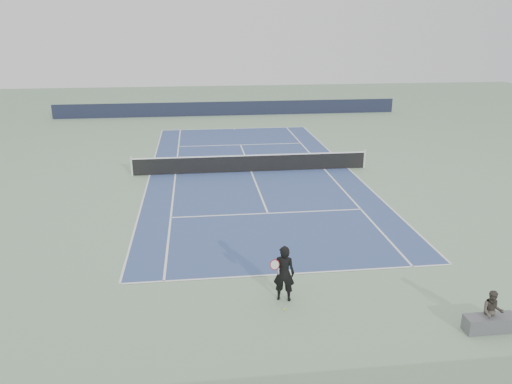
{
  "coord_description": "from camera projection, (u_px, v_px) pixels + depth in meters",
  "views": [
    {
      "loc": [
        -2.91,
        -26.13,
        7.74
      ],
      "look_at": [
        -0.55,
        -6.7,
        1.1
      ],
      "focal_mm": 35.0,
      "sensor_mm": 36.0,
      "label": 1
    }
  ],
  "objects": [
    {
      "name": "windscreen_far",
      "position": [
        229.0,
        109.0,
        44.0
      ],
      "size": [
        30.0,
        0.25,
        1.2
      ],
      "primitive_type": "cube",
      "color": "black",
      "rests_on": "ground"
    },
    {
      "name": "court_surface",
      "position": [
        251.0,
        172.0,
        27.38
      ],
      "size": [
        10.97,
        23.77,
        0.01
      ],
      "primitive_type": "cube",
      "color": "#334879",
      "rests_on": "ground"
    },
    {
      "name": "tennis_net",
      "position": [
        251.0,
        163.0,
        27.22
      ],
      "size": [
        12.9,
        0.1,
        1.07
      ],
      "color": "silver",
      "rests_on": "ground"
    },
    {
      "name": "ground",
      "position": [
        251.0,
        172.0,
        27.38
      ],
      "size": [
        80.0,
        80.0,
        0.0
      ],
      "primitive_type": "plane",
      "color": "gray"
    },
    {
      "name": "tennis_player",
      "position": [
        284.0,
        273.0,
        14.45
      ],
      "size": [
        0.83,
        0.64,
        1.73
      ],
      "color": "black",
      "rests_on": "ground"
    },
    {
      "name": "spectator_bench",
      "position": [
        491.0,
        317.0,
        13.1
      ],
      "size": [
        1.43,
        0.95,
        1.17
      ],
      "color": "#525257",
      "rests_on": "ground"
    },
    {
      "name": "tennis_ball",
      "position": [
        284.0,
        309.0,
        14.15
      ],
      "size": [
        0.06,
        0.06,
        0.06
      ],
      "primitive_type": "sphere",
      "color": "#CED62B",
      "rests_on": "ground"
    }
  ]
}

